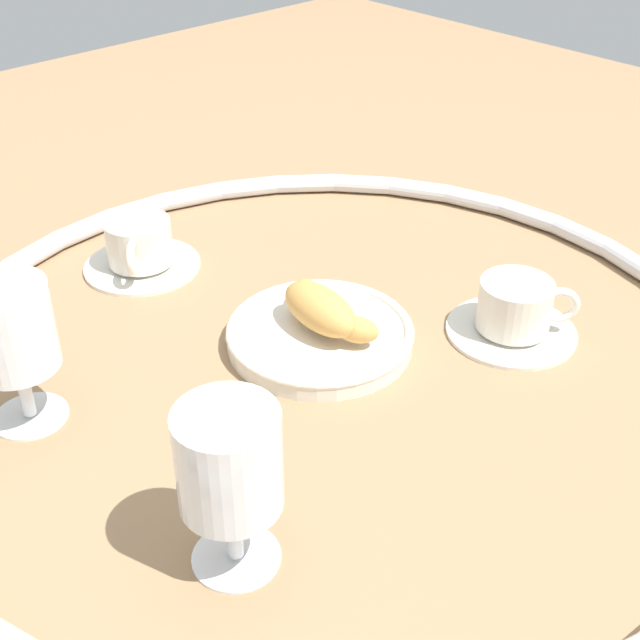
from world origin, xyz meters
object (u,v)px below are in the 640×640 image
at_px(juice_glass_left, 11,334).
at_px(juice_glass_right, 229,469).
at_px(pastry_plate, 320,335).
at_px(croissant_large, 323,309).
at_px(coffee_cup_near, 515,312).
at_px(coffee_cup_far, 140,248).

bearing_deg(juice_glass_left, juice_glass_right, 7.53).
bearing_deg(pastry_plate, juice_glass_right, -55.90).
bearing_deg(croissant_large, pastry_plate, -95.73).
height_order(pastry_plate, coffee_cup_near, coffee_cup_near).
height_order(coffee_cup_far, juice_glass_left, juice_glass_left).
distance_m(pastry_plate, juice_glass_right, 0.30).
distance_m(croissant_large, coffee_cup_far, 0.26).
relative_size(croissant_large, juice_glass_left, 0.97).
relative_size(croissant_large, coffee_cup_far, 1.00).
distance_m(croissant_large, juice_glass_right, 0.29).
xyz_separation_m(coffee_cup_far, juice_glass_left, (0.16, -0.23, 0.07)).
height_order(croissant_large, juice_glass_right, juice_glass_right).
distance_m(croissant_large, juice_glass_left, 0.30).
height_order(pastry_plate, croissant_large, croissant_large).
bearing_deg(juice_glass_left, coffee_cup_near, 63.11).
bearing_deg(coffee_cup_far, juice_glass_right, -24.67).
height_order(pastry_plate, juice_glass_left, juice_glass_left).
distance_m(croissant_large, coffee_cup_near, 0.20).
bearing_deg(coffee_cup_far, coffee_cup_near, 28.54).
bearing_deg(coffee_cup_near, pastry_plate, -127.39).
xyz_separation_m(croissant_large, coffee_cup_far, (-0.26, -0.05, -0.02)).
xyz_separation_m(pastry_plate, coffee_cup_far, (-0.26, -0.05, 0.01)).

